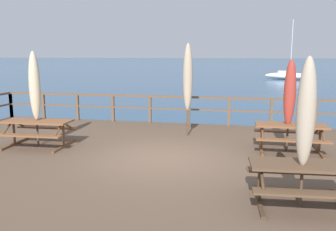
# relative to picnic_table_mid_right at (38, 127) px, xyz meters

# --- Properties ---
(ground_plane) EXTENTS (600.00, 600.00, 0.00)m
(ground_plane) POSITION_rel_picnic_table_mid_right_xyz_m (3.82, -0.46, -1.18)
(ground_plane) COLOR navy
(wooden_deck) EXTENTS (15.61, 9.55, 0.63)m
(wooden_deck) POSITION_rel_picnic_table_mid_right_xyz_m (3.82, -0.46, -0.87)
(wooden_deck) COLOR brown
(wooden_deck) RESTS_ON ground
(railing_waterside_far) EXTENTS (15.41, 0.10, 1.09)m
(railing_waterside_far) POSITION_rel_picnic_table_mid_right_xyz_m (3.82, 4.17, 0.18)
(railing_waterside_far) COLOR brown
(railing_waterside_far) RESTS_ON wooden_deck
(picnic_table_mid_right) EXTENTS (1.98, 1.47, 0.78)m
(picnic_table_mid_right) POSITION_rel_picnic_table_mid_right_xyz_m (0.00, 0.00, 0.00)
(picnic_table_mid_right) COLOR brown
(picnic_table_mid_right) RESTS_ON wooden_deck
(picnic_table_back_left) EXTENTS (1.91, 1.41, 0.78)m
(picnic_table_back_left) POSITION_rel_picnic_table_mid_right_xyz_m (7.14, 0.88, -0.00)
(picnic_table_back_left) COLOR brown
(picnic_table_back_left) RESTS_ON wooden_deck
(picnic_table_front_right) EXTENTS (1.93, 1.53, 0.78)m
(picnic_table_front_right) POSITION_rel_picnic_table_mid_right_xyz_m (6.88, -2.82, -0.00)
(picnic_table_front_right) COLOR brown
(picnic_table_front_right) RESTS_ON wooden_deck
(patio_umbrella_short_mid) EXTENTS (0.32, 0.32, 2.76)m
(patio_umbrella_short_mid) POSITION_rel_picnic_table_mid_right_xyz_m (-0.04, 0.03, 1.19)
(patio_umbrella_short_mid) COLOR #4C3828
(patio_umbrella_short_mid) RESTS_ON wooden_deck
(patio_umbrella_tall_back_left) EXTENTS (0.32, 0.32, 2.54)m
(patio_umbrella_tall_back_left) POSITION_rel_picnic_table_mid_right_xyz_m (7.07, 0.94, 1.05)
(patio_umbrella_tall_back_left) COLOR #4C3828
(patio_umbrella_tall_back_left) RESTS_ON wooden_deck
(patio_umbrella_tall_mid_right) EXTENTS (0.32, 0.32, 2.64)m
(patio_umbrella_tall_mid_right) POSITION_rel_picnic_table_mid_right_xyz_m (6.86, -2.87, 1.12)
(patio_umbrella_tall_mid_right) COLOR #4C3828
(patio_umbrella_tall_mid_right) RESTS_ON wooden_deck
(patio_umbrella_short_front) EXTENTS (0.32, 0.32, 3.02)m
(patio_umbrella_short_front) POSITION_rel_picnic_table_mid_right_xyz_m (4.07, 2.21, 1.36)
(patio_umbrella_short_front) COLOR #4C3828
(patio_umbrella_short_front) RESTS_ON wooden_deck
(sailboat_distant) EXTENTS (6.23, 3.29, 7.72)m
(sailboat_distant) POSITION_rel_picnic_table_mid_right_xyz_m (11.72, 40.26, -0.67)
(sailboat_distant) COLOR white
(sailboat_distant) RESTS_ON ground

